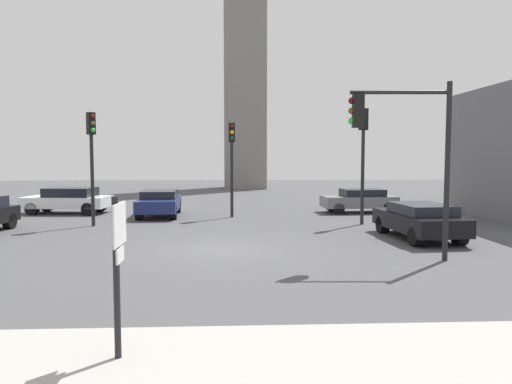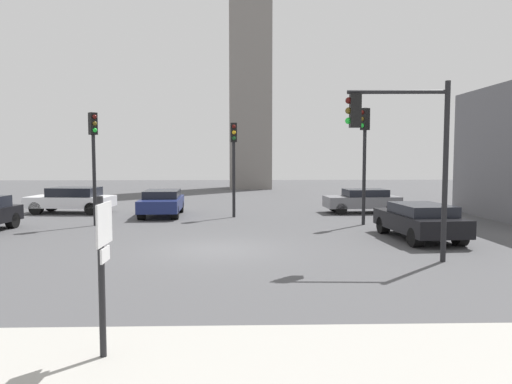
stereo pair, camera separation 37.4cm
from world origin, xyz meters
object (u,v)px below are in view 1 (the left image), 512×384
object	(u,v)px
direction_sign	(118,258)
traffic_light_0	(404,136)
traffic_light_2	(232,151)
car_3	(68,200)
car_0	(159,202)
traffic_light_3	(92,147)
car_1	(360,200)
car_2	(419,220)
traffic_light_1	(363,144)

from	to	relation	value
direction_sign	traffic_light_0	distance (m)	10.12
traffic_light_2	car_3	size ratio (longest dim) A/B	1.03
car_0	traffic_light_2	bearing A→B (deg)	77.53
traffic_light_0	car_3	distance (m)	19.51
traffic_light_0	traffic_light_3	xyz separation A→B (m)	(-11.55, 7.87, -0.20)
car_0	car_3	xyz separation A→B (m)	(-5.28, 1.42, 0.03)
traffic_light_3	car_0	size ratio (longest dim) A/B	1.15
traffic_light_3	car_0	bearing A→B (deg)	105.80
direction_sign	traffic_light_2	xyz separation A→B (m)	(1.66, 17.86, 1.76)
traffic_light_2	car_0	distance (m)	4.77
direction_sign	car_1	distance (m)	21.55
traffic_light_2	traffic_light_3	distance (m)	6.96
traffic_light_0	car_3	bearing A→B (deg)	-39.11
direction_sign	traffic_light_2	distance (m)	18.02
traffic_light_2	car_2	size ratio (longest dim) A/B	1.07
direction_sign	car_3	bearing A→B (deg)	110.37
traffic_light_1	direction_sign	bearing A→B (deg)	28.30
traffic_light_0	car_0	size ratio (longest dim) A/B	1.21
car_3	car_0	bearing A→B (deg)	170.47
direction_sign	traffic_light_0	size ratio (longest dim) A/B	0.45
car_2	car_0	bearing A→B (deg)	50.71
traffic_light_1	traffic_light_2	bearing A→B (deg)	-60.08
car_2	car_3	bearing A→B (deg)	56.28
traffic_light_1	car_2	distance (m)	5.14
direction_sign	traffic_light_3	xyz separation A→B (m)	(-4.68, 14.98, 1.92)
traffic_light_1	traffic_light_2	size ratio (longest dim) A/B	1.10
car_0	car_2	world-z (taller)	car_2
traffic_light_0	traffic_light_2	world-z (taller)	traffic_light_0
traffic_light_3	direction_sign	bearing A→B (deg)	-22.25
direction_sign	traffic_light_3	world-z (taller)	traffic_light_3
traffic_light_0	traffic_light_2	size ratio (longest dim) A/B	1.10
traffic_light_3	car_1	size ratio (longest dim) A/B	1.23
traffic_light_1	car_0	xyz separation A→B (m)	(-9.96, 3.64, -3.01)
direction_sign	car_1	world-z (taller)	direction_sign
traffic_light_3	car_1	xyz separation A→B (m)	(13.57, 4.62, -2.88)
traffic_light_2	car_1	distance (m)	7.92
traffic_light_0	traffic_light_3	bearing A→B (deg)	-31.54
traffic_light_0	car_0	world-z (taller)	traffic_light_0
direction_sign	traffic_light_1	world-z (taller)	traffic_light_1
traffic_light_1	car_1	world-z (taller)	traffic_light_1
traffic_light_2	traffic_light_3	world-z (taller)	traffic_light_3
traffic_light_0	car_0	bearing A→B (deg)	-48.82
direction_sign	car_0	xyz separation A→B (m)	(-2.21, 18.55, -0.94)
car_3	traffic_light_2	bearing A→B (deg)	172.54
car_0	car_1	distance (m)	11.16
direction_sign	traffic_light_0	bearing A→B (deg)	45.79
traffic_light_2	car_0	world-z (taller)	traffic_light_2
direction_sign	car_0	bearing A→B (deg)	96.60
traffic_light_0	car_1	bearing A→B (deg)	-96.49
traffic_light_1	car_2	bearing A→B (deg)	71.98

